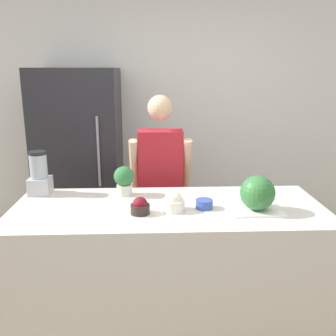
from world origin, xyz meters
name	(u,v)px	position (x,y,z in m)	size (l,w,h in m)	color
wall_back	(162,117)	(0.00, 2.15, 1.30)	(8.00, 0.06, 2.60)	white
counter_island	(168,269)	(0.00, 0.41, 0.46)	(2.05, 0.82, 0.92)	beige
refrigerator	(81,162)	(-0.82, 1.74, 0.90)	(0.79, 0.75, 1.81)	#232328
person	(161,187)	(-0.04, 1.16, 0.82)	(0.51, 0.26, 1.60)	#333338
cutting_board	(256,210)	(0.55, 0.31, 0.93)	(0.33, 0.24, 0.01)	white
watermelon	(257,193)	(0.55, 0.30, 1.05)	(0.22, 0.22, 0.22)	#2D6B33
bowl_cherries	(140,207)	(-0.18, 0.29, 0.97)	(0.12, 0.12, 0.11)	#2D231E
bowl_cream	(173,203)	(0.03, 0.33, 0.98)	(0.15, 0.15, 0.13)	white
bowl_small_blue	(204,204)	(0.23, 0.37, 0.95)	(0.11, 0.11, 0.06)	#334C9E
blender	(39,175)	(-0.91, 0.71, 1.06)	(0.15, 0.15, 0.31)	#B7B7BC
potted_plant	(124,179)	(-0.30, 0.66, 1.04)	(0.14, 0.14, 0.21)	beige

